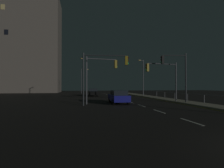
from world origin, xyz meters
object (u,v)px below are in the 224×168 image
street_lamp_across_street (143,74)px  car_oncoming (93,92)px  traffic_light_far_right (175,68)px  street_lamp_mid_block (83,73)px  traffic_light_mid_left (163,73)px  car (118,97)px  building_distant (22,45)px  street_lamp_far_end (83,78)px  traffic_light_near_right (103,68)px  traffic_light_near_left (100,71)px

street_lamp_across_street → car_oncoming: bearing=167.1°
traffic_light_far_right → street_lamp_mid_block: bearing=127.8°
traffic_light_mid_left → car_oncoming: bearing=116.0°
car → street_lamp_mid_block: street_lamp_mid_block is taller
street_lamp_across_street → building_distant: (-31.11, 25.35, 10.67)m
street_lamp_far_end → street_lamp_mid_block: (-0.07, -15.28, 0.39)m
building_distant → car: bearing=-59.2°
car_oncoming → traffic_light_mid_left: (7.53, -15.47, 2.84)m
street_lamp_across_street → building_distant: building_distant is taller
car → traffic_light_near_right: bearing=-140.1°
building_distant → traffic_light_mid_left: bearing=-53.3°
car_oncoming → traffic_light_near_right: size_ratio=0.80×
traffic_light_mid_left → traffic_light_near_left: size_ratio=0.91×
street_lamp_far_end → street_lamp_mid_block: size_ratio=0.90×
traffic_light_near_right → street_lamp_across_street: street_lamp_across_street is taller
street_lamp_mid_block → traffic_light_near_left: bearing=-81.6°
street_lamp_far_end → traffic_light_far_right: bearing=-70.0°
traffic_light_far_right → street_lamp_mid_block: 17.30m
traffic_light_far_right → street_lamp_across_street: 14.67m
traffic_light_near_left → street_lamp_far_end: bearing=93.7°
car → street_lamp_mid_block: size_ratio=0.58×
traffic_light_mid_left → building_distant: size_ratio=0.16×
car → street_lamp_far_end: street_lamp_far_end is taller
traffic_light_mid_left → street_lamp_across_street: (2.39, 13.20, 0.87)m
building_distant → car_oncoming: bearing=-47.5°
traffic_light_far_right → street_lamp_across_street: size_ratio=0.79×
car → traffic_light_near_right: 4.11m
traffic_light_mid_left → street_lamp_mid_block: bearing=128.3°
street_lamp_far_end → street_lamp_across_street: bearing=-50.1°
car → traffic_light_near_left: 3.69m
street_lamp_across_street → street_lamp_far_end: size_ratio=1.06×
car → street_lamp_far_end: size_ratio=0.64×
traffic_light_mid_left → street_lamp_far_end: (-9.61, 27.56, 0.54)m
street_lamp_across_street → traffic_light_mid_left: bearing=-100.2°
traffic_light_near_left → street_lamp_across_street: 16.83m
street_lamp_far_end → traffic_light_near_left: bearing=-86.3°
traffic_light_near_right → street_lamp_across_street: size_ratio=0.76×
street_lamp_far_end → building_distant: building_distant is taller
traffic_light_far_right → street_lamp_far_end: 30.80m
car_oncoming → traffic_light_mid_left: traffic_light_mid_left is taller
car_oncoming → street_lamp_across_street: size_ratio=0.61×
street_lamp_far_end → building_distant: bearing=150.1°
traffic_light_mid_left → car: bearing=-178.6°
building_distant → street_lamp_mid_block: bearing=-54.1°
street_lamp_mid_block → traffic_light_near_right: bearing=-82.1°
traffic_light_mid_left → traffic_light_near_left: bearing=-179.0°
traffic_light_near_left → building_distant: 45.42m
traffic_light_mid_left → traffic_light_near_right: 7.94m
street_lamp_far_end → traffic_light_near_right: bearing=-86.3°
building_distant → traffic_light_near_right: bearing=-62.5°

